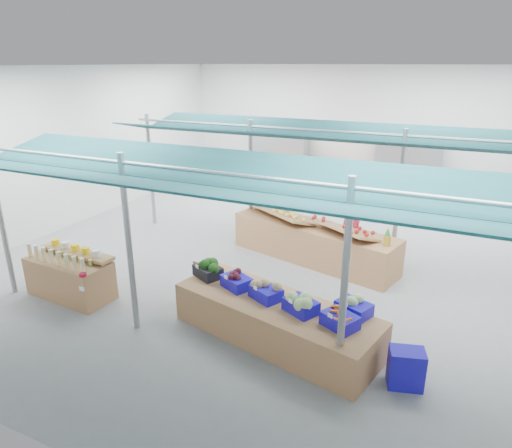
# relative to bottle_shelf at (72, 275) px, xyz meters

# --- Properties ---
(floor) EXTENTS (13.00, 13.00, 0.00)m
(floor) POSITION_rel_bottle_shelf_xyz_m (2.84, 3.60, -0.42)
(floor) COLOR gray
(floor) RESTS_ON ground
(hall) EXTENTS (13.00, 13.00, 13.00)m
(hall) POSITION_rel_bottle_shelf_xyz_m (2.84, 5.04, 2.23)
(hall) COLOR silver
(hall) RESTS_ON ground
(pole_grid) EXTENTS (10.00, 4.60, 3.00)m
(pole_grid) POSITION_rel_bottle_shelf_xyz_m (3.59, 1.85, 1.40)
(pole_grid) COLOR gray
(pole_grid) RESTS_ON floor
(awnings) EXTENTS (9.50, 7.08, 0.30)m
(awnings) POSITION_rel_bottle_shelf_xyz_m (3.59, 1.85, 2.36)
(awnings) COLOR #0A2C2D
(awnings) RESTS_ON pole_grid
(back_shelving_left) EXTENTS (2.00, 0.50, 2.00)m
(back_shelving_left) POSITION_rel_bottle_shelf_xyz_m (0.34, 9.60, 0.58)
(back_shelving_left) COLOR #B23F33
(back_shelving_left) RESTS_ON floor
(back_shelving_right) EXTENTS (2.00, 0.50, 2.00)m
(back_shelving_right) POSITION_rel_bottle_shelf_xyz_m (4.84, 9.60, 0.58)
(back_shelving_right) COLOR #B23F33
(back_shelving_right) RESTS_ON floor
(bottle_shelf) EXTENTS (1.74, 1.16, 1.03)m
(bottle_shelf) POSITION_rel_bottle_shelf_xyz_m (0.00, 0.00, 0.00)
(bottle_shelf) COLOR olive
(bottle_shelf) RESTS_ON floor
(veg_counter) EXTENTS (3.60, 1.90, 0.67)m
(veg_counter) POSITION_rel_bottle_shelf_xyz_m (4.10, 0.29, -0.08)
(veg_counter) COLOR olive
(veg_counter) RESTS_ON floor
(fruit_counter) EXTENTS (4.01, 1.90, 0.84)m
(fruit_counter) POSITION_rel_bottle_shelf_xyz_m (3.67, 3.55, 0.00)
(fruit_counter) COLOR olive
(fruit_counter) RESTS_ON floor
(far_counter) EXTENTS (5.55, 2.88, 0.99)m
(far_counter) POSITION_rel_bottle_shelf_xyz_m (2.44, 9.26, 0.08)
(far_counter) COLOR olive
(far_counter) RESTS_ON floor
(crate_stack) EXTENTS (0.55, 0.45, 0.57)m
(crate_stack) POSITION_rel_bottle_shelf_xyz_m (6.19, -0.02, -0.13)
(crate_stack) COLOR #1810B1
(crate_stack) RESTS_ON floor
(vendor_left) EXTENTS (0.65, 0.51, 1.56)m
(vendor_left) POSITION_rel_bottle_shelf_xyz_m (2.47, 4.65, 0.36)
(vendor_left) COLOR #1A4FAA
(vendor_left) RESTS_ON floor
(vendor_right) EXTENTS (0.88, 0.77, 1.56)m
(vendor_right) POSITION_rel_bottle_shelf_xyz_m (4.27, 4.65, 0.36)
(vendor_right) COLOR #B81639
(vendor_right) RESTS_ON floor
(crate_broccoli) EXTENTS (0.60, 0.54, 0.35)m
(crate_broccoli) POSITION_rel_bottle_shelf_xyz_m (2.67, 0.62, 0.41)
(crate_broccoli) COLOR black
(crate_broccoli) RESTS_ON veg_counter
(crate_beets) EXTENTS (0.60, 0.54, 0.29)m
(crate_beets) POSITION_rel_bottle_shelf_xyz_m (3.32, 0.47, 0.38)
(crate_beets) COLOR #1810B1
(crate_beets) RESTS_ON veg_counter
(crate_celeriac) EXTENTS (0.60, 0.54, 0.31)m
(crate_celeriac) POSITION_rel_bottle_shelf_xyz_m (3.92, 0.33, 0.40)
(crate_celeriac) COLOR #1810B1
(crate_celeriac) RESTS_ON veg_counter
(crate_cabbage) EXTENTS (0.60, 0.54, 0.35)m
(crate_cabbage) POSITION_rel_bottle_shelf_xyz_m (4.57, 0.18, 0.41)
(crate_cabbage) COLOR #1810B1
(crate_cabbage) RESTS_ON veg_counter
(crate_carrots) EXTENTS (0.60, 0.54, 0.29)m
(crate_carrots) POSITION_rel_bottle_shelf_xyz_m (5.22, 0.02, 0.36)
(crate_carrots) COLOR #1810B1
(crate_carrots) RESTS_ON veg_counter
(sparrow) EXTENTS (0.12, 0.09, 0.11)m
(sparrow) POSITION_rel_bottle_shelf_xyz_m (2.49, 0.54, 0.50)
(sparrow) COLOR brown
(sparrow) RESTS_ON crate_broccoli
(pole_ribbon) EXTENTS (0.12, 0.12, 0.28)m
(pole_ribbon) POSITION_rel_bottle_shelf_xyz_m (1.31, -0.92, 0.66)
(pole_ribbon) COLOR #B10B24
(pole_ribbon) RESTS_ON pole_grid
(apple_heap_yellow) EXTENTS (2.00, 1.55, 0.27)m
(apple_heap_yellow) POSITION_rel_bottle_shelf_xyz_m (2.74, 3.70, 0.59)
(apple_heap_yellow) COLOR #997247
(apple_heap_yellow) RESTS_ON fruit_counter
(apple_heap_red) EXTENTS (1.65, 1.35, 0.27)m
(apple_heap_red) POSITION_rel_bottle_shelf_xyz_m (4.40, 3.26, 0.59)
(apple_heap_red) COLOR #997247
(apple_heap_red) RESTS_ON fruit_counter
(pineapple) EXTENTS (0.14, 0.14, 0.39)m
(pineapple) POSITION_rel_bottle_shelf_xyz_m (5.35, 3.01, 0.60)
(pineapple) COLOR #8C6019
(pineapple) RESTS_ON fruit_counter
(crate_extra) EXTENTS (0.59, 0.51, 0.32)m
(crate_extra) POSITION_rel_bottle_shelf_xyz_m (5.32, 0.44, 0.40)
(crate_extra) COLOR #1810B1
(crate_extra) RESTS_ON veg_counter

